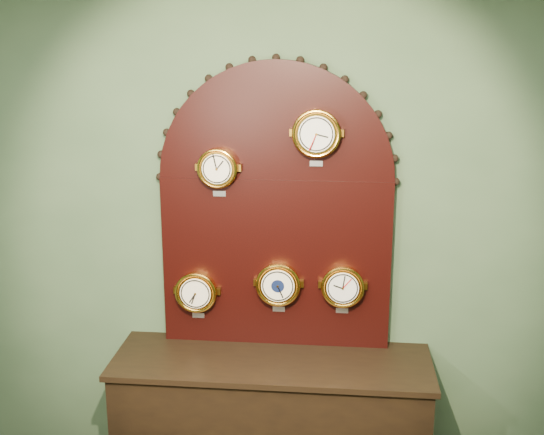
# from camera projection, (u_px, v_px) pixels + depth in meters

# --- Properties ---
(wall_back) EXTENTS (4.00, 0.00, 4.00)m
(wall_back) POSITION_uv_depth(u_px,v_px,m) (277.00, 238.00, 3.68)
(wall_back) COLOR #435E40
(wall_back) RESTS_ON ground
(shop_counter) EXTENTS (1.60, 0.50, 0.80)m
(shop_counter) POSITION_uv_depth(u_px,v_px,m) (272.00, 433.00, 3.68)
(shop_counter) COLOR black
(shop_counter) RESTS_ON ground_plane
(display_board) EXTENTS (1.26, 0.06, 1.53)m
(display_board) POSITION_uv_depth(u_px,v_px,m) (276.00, 199.00, 3.57)
(display_board) COLOR black
(display_board) RESTS_ON shop_counter
(roman_clock) EXTENTS (0.20, 0.08, 0.26)m
(roman_clock) POSITION_uv_depth(u_px,v_px,m) (218.00, 168.00, 3.50)
(roman_clock) COLOR gold
(roman_clock) RESTS_ON display_board
(arabic_clock) EXTENTS (0.24, 0.08, 0.29)m
(arabic_clock) POSITION_uv_depth(u_px,v_px,m) (316.00, 133.00, 3.40)
(arabic_clock) COLOR gold
(arabic_clock) RESTS_ON display_board
(hygrometer) EXTENTS (0.22, 0.08, 0.27)m
(hygrometer) POSITION_uv_depth(u_px,v_px,m) (196.00, 292.00, 3.68)
(hygrometer) COLOR gold
(hygrometer) RESTS_ON display_board
(barometer) EXTENTS (0.23, 0.08, 0.28)m
(barometer) POSITION_uv_depth(u_px,v_px,m) (278.00, 284.00, 3.62)
(barometer) COLOR gold
(barometer) RESTS_ON display_board
(tide_clock) EXTENTS (0.22, 0.08, 0.27)m
(tide_clock) POSITION_uv_depth(u_px,v_px,m) (343.00, 286.00, 3.59)
(tide_clock) COLOR gold
(tide_clock) RESTS_ON display_board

